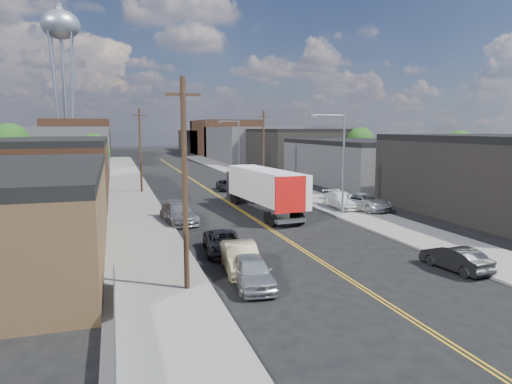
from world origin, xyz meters
TOP-DOWN VIEW (x-y plane):
  - ground at (0.00, 60.00)m, footprint 260.00×260.00m
  - centerline at (0.00, 45.00)m, footprint 0.32×120.00m
  - sidewalk_left at (-9.50, 45.00)m, footprint 5.00×140.00m
  - sidewalk_right at (9.50, 45.00)m, footprint 5.00×140.00m
  - warehouse_brown at (-18.00, 44.00)m, footprint 12.00×26.00m
  - industrial_right_b at (22.00, 46.00)m, footprint 14.00×24.00m
  - industrial_right_c at (22.00, 72.00)m, footprint 14.00×22.00m
  - skyline_left_a at (-20.00, 95.00)m, footprint 16.00×30.00m
  - skyline_right_a at (20.00, 95.00)m, footprint 16.00×30.00m
  - skyline_left_b at (-20.00, 120.00)m, footprint 16.00×26.00m
  - skyline_right_b at (20.00, 120.00)m, footprint 16.00×26.00m
  - skyline_left_c at (-20.00, 140.00)m, footprint 16.00×40.00m
  - skyline_right_c at (20.00, 140.00)m, footprint 16.00×40.00m
  - water_tower at (-22.00, 110.00)m, footprint 9.00×9.00m
  - streetlight_near at (7.60, 25.00)m, footprint 3.39×0.25m
  - streetlight_far at (7.60, 60.00)m, footprint 3.39×0.25m
  - utility_pole_left_near at (-8.20, 10.00)m, footprint 1.60×0.26m
  - utility_pole_left_far at (-8.20, 45.00)m, footprint 1.60×0.26m
  - utility_pole_right at (8.20, 48.00)m, footprint 1.60×0.26m
  - chainlink_fence at (-11.50, 3.50)m, footprint 0.05×16.00m
  - tree_left_mid at (-23.94, 55.00)m, footprint 5.10×5.04m
  - tree_left_far at (-13.94, 62.00)m, footprint 4.35×4.20m
  - tree_right_near at (30.06, 36.00)m, footprint 4.60×4.48m
  - tree_right_far at (30.06, 60.00)m, footprint 4.85×4.76m
  - semi_truck at (1.62, 29.05)m, footprint 3.81×15.65m
  - car_left_a at (-5.08, 9.66)m, footprint 2.15×4.61m
  - car_left_b at (-5.00, 12.03)m, footprint 2.17×4.98m
  - car_left_c at (-5.00, 16.00)m, footprint 2.76×5.08m
  - car_left_d at (-6.40, 26.00)m, footprint 2.88×5.81m
  - car_right_oncoming at (6.25, 8.80)m, footprint 1.83×4.17m
  - car_right_lot_a at (10.75, 25.99)m, footprint 4.16×6.11m
  - car_right_lot_b at (9.36, 27.72)m, footprint 2.27×5.24m
  - car_right_lot_c at (8.20, 39.42)m, footprint 3.22×4.87m
  - car_ahead_truck at (2.03, 44.19)m, footprint 2.56×4.77m

SIDE VIEW (x-z plane):
  - ground at x=0.00m, z-range 0.00..0.00m
  - centerline at x=0.00m, z-range 0.00..0.01m
  - sidewalk_left at x=-9.50m, z-range 0.00..0.15m
  - sidewalk_right at x=9.50m, z-range 0.00..0.15m
  - car_ahead_truck at x=2.03m, z-range 0.00..1.27m
  - chainlink_fence at x=-11.50m, z-range 0.04..1.27m
  - car_right_oncoming at x=6.25m, z-range 0.00..1.33m
  - car_left_c at x=-5.00m, z-range 0.00..1.35m
  - car_left_a at x=-5.08m, z-range 0.00..1.53m
  - car_left_b at x=-5.00m, z-range 0.00..1.59m
  - car_left_d at x=-6.40m, z-range 0.00..1.62m
  - car_right_lot_b at x=9.36m, z-range 0.15..1.65m
  - car_right_lot_c at x=8.20m, z-range 0.15..1.69m
  - car_right_lot_a at x=10.75m, z-range 0.15..1.70m
  - semi_truck at x=1.62m, z-range 0.28..4.32m
  - industrial_right_b at x=22.00m, z-range 0.00..6.10m
  - warehouse_brown at x=-18.00m, z-range 0.00..6.60m
  - skyline_left_c at x=-20.00m, z-range 0.00..7.00m
  - skyline_right_c at x=20.00m, z-range 0.00..7.00m
  - industrial_right_c at x=22.00m, z-range 0.00..7.60m
  - skyline_left_a at x=-20.00m, z-range 0.00..8.00m
  - skyline_right_a at x=20.00m, z-range 0.00..8.00m
  - tree_left_far at x=-13.94m, z-range 1.08..8.05m
  - tree_right_near at x=30.06m, z-range 1.15..8.59m
  - skyline_left_b at x=-20.00m, z-range 0.00..10.00m
  - skyline_right_b at x=20.00m, z-range 0.00..10.00m
  - utility_pole_left_near at x=-8.20m, z-range 0.14..10.14m
  - utility_pole_left_far at x=-8.20m, z-range 0.14..10.14m
  - utility_pole_right at x=8.20m, z-range 0.14..10.14m
  - tree_right_far at x=30.06m, z-range 1.22..9.13m
  - streetlight_near at x=7.60m, z-range 0.83..9.83m
  - streetlight_far at x=7.60m, z-range 0.83..9.83m
  - tree_left_mid at x=-23.94m, z-range 1.30..9.67m
  - water_tower at x=-22.00m, z-range 12.20..49.10m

